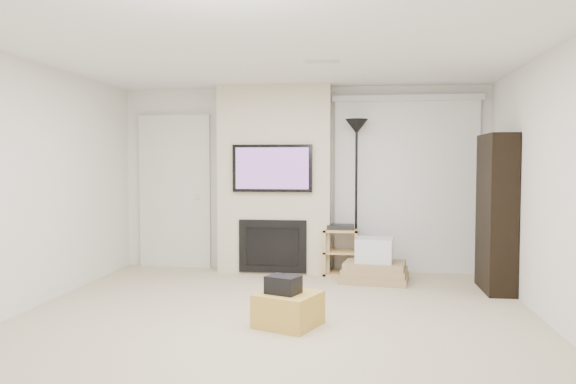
# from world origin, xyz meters

# --- Properties ---
(floor) EXTENTS (5.00, 5.50, 0.00)m
(floor) POSITION_xyz_m (0.00, 0.00, 0.00)
(floor) COLOR beige
(floor) RESTS_ON ground
(ceiling) EXTENTS (5.00, 5.50, 0.00)m
(ceiling) POSITION_xyz_m (0.00, 0.00, 2.50)
(ceiling) COLOR white
(ceiling) RESTS_ON wall_back
(wall_back) EXTENTS (5.00, 0.00, 2.50)m
(wall_back) POSITION_xyz_m (0.00, 2.75, 1.25)
(wall_back) COLOR white
(wall_back) RESTS_ON ground
(wall_front) EXTENTS (5.00, 0.00, 2.50)m
(wall_front) POSITION_xyz_m (0.00, -2.75, 1.25)
(wall_front) COLOR white
(wall_front) RESTS_ON ground
(wall_left) EXTENTS (0.00, 5.50, 2.50)m
(wall_left) POSITION_xyz_m (-2.50, 0.00, 1.25)
(wall_left) COLOR white
(wall_left) RESTS_ON ground
(wall_right) EXTENTS (0.00, 5.50, 2.50)m
(wall_right) POSITION_xyz_m (2.50, 0.00, 1.25)
(wall_right) COLOR white
(wall_right) RESTS_ON ground
(hvac_vent) EXTENTS (0.35, 0.18, 0.01)m
(hvac_vent) POSITION_xyz_m (0.40, 0.80, 2.50)
(hvac_vent) COLOR silver
(hvac_vent) RESTS_ON ceiling
(ottoman) EXTENTS (0.65, 0.65, 0.30)m
(ottoman) POSITION_xyz_m (0.15, 0.03, 0.15)
(ottoman) COLOR gold
(ottoman) RESTS_ON floor
(black_bag) EXTENTS (0.34, 0.31, 0.16)m
(black_bag) POSITION_xyz_m (0.11, 0.01, 0.38)
(black_bag) COLOR black
(black_bag) RESTS_ON ottoman
(fireplace_wall) EXTENTS (1.50, 0.47, 2.50)m
(fireplace_wall) POSITION_xyz_m (-0.35, 2.54, 1.24)
(fireplace_wall) COLOR beige
(fireplace_wall) RESTS_ON floor
(entry_door) EXTENTS (1.02, 0.11, 2.14)m
(entry_door) POSITION_xyz_m (-1.80, 2.71, 1.05)
(entry_door) COLOR silver
(entry_door) RESTS_ON floor
(vertical_blinds) EXTENTS (1.98, 0.10, 2.37)m
(vertical_blinds) POSITION_xyz_m (1.40, 2.70, 1.27)
(vertical_blinds) COLOR silver
(vertical_blinds) RESTS_ON floor
(floor_lamp) EXTENTS (0.30, 0.30, 2.04)m
(floor_lamp) POSITION_xyz_m (0.74, 2.50, 1.61)
(floor_lamp) COLOR black
(floor_lamp) RESTS_ON floor
(av_stand) EXTENTS (0.45, 0.38, 0.66)m
(av_stand) POSITION_xyz_m (0.54, 2.45, 0.35)
(av_stand) COLOR tan
(av_stand) RESTS_ON floor
(box_stack) EXTENTS (0.89, 0.72, 0.54)m
(box_stack) POSITION_xyz_m (0.98, 2.04, 0.21)
(box_stack) COLOR tan
(box_stack) RESTS_ON floor
(bookshelf) EXTENTS (0.30, 0.80, 1.80)m
(bookshelf) POSITION_xyz_m (2.34, 1.72, 0.90)
(bookshelf) COLOR black
(bookshelf) RESTS_ON floor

